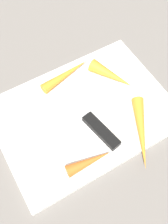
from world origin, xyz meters
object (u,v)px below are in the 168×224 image
Objects in this scene: carrot_long at (66,74)px; cutting_board at (84,113)px; carrot_short at (111,75)px; carrot_shortest at (89,162)px; knife at (97,127)px; carrot_longest at (141,132)px.

cutting_board is at bearing -106.67° from carrot_long.
carrot_short is 0.20m from carrot_shortest.
knife is at bearing 53.36° from carrot_shortest.
carrot_long is at bearing -13.98° from knife.
carrot_shortest is at bearing -70.17° from carrot_short.
carrot_long is (-0.01, -0.10, 0.02)m from cutting_board.
carrot_longest is at bearing -35.20° from carrot_short.
carrot_short is (-0.09, -0.09, 0.01)m from knife.
carrot_short is at bearing -56.92° from knife.
knife is (-0.00, 0.04, 0.01)m from cutting_board.
carrot_longest is 0.21m from carrot_long.
carrot_longest reaches higher than carrot_long.
carrot_short is at bearing -43.30° from carrot_long.
carrot_shortest is at bearing -59.87° from carrot_longest.
carrot_long is (-0.01, -0.14, 0.01)m from knife.
knife is at bearing -71.93° from carrot_short.
cutting_board is 0.05m from knife.
carrot_long is 1.22× the size of carrot_short.
cutting_board is at bearing 69.70° from carrot_shortest.
knife is 1.33× the size of carrot_longest.
knife is 2.22× the size of carrot_shortest.
carrot_short is at bearing -155.62° from cutting_board.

